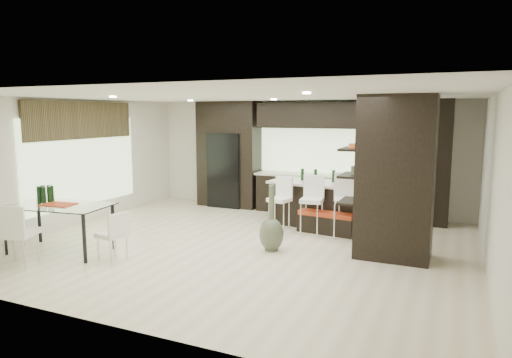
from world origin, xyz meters
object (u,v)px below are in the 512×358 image
at_px(stool_left, 279,209).
at_px(chair_near, 18,237).
at_px(stool_right, 346,213).
at_px(bench, 327,222).
at_px(dining_table, 60,228).
at_px(floor_vase, 272,218).
at_px(kitchen_island, 323,204).
at_px(chair_end, 112,238).
at_px(stool_mid, 312,211).

relative_size(stool_left, chair_near, 0.96).
bearing_deg(stool_right, bench, 130.62).
distance_m(bench, dining_table, 5.02).
bearing_deg(floor_vase, kitchen_island, 81.52).
bearing_deg(bench, kitchen_island, 122.62).
height_order(stool_right, chair_near, stool_right).
distance_m(stool_right, chair_end, 4.30).
relative_size(floor_vase, chair_end, 1.55).
bearing_deg(dining_table, chair_near, -98.25).
bearing_deg(stool_mid, bench, 36.56).
bearing_deg(stool_left, dining_table, -122.57).
height_order(stool_left, chair_near, chair_near).
bearing_deg(dining_table, stool_left, 36.34).
bearing_deg(chair_near, chair_end, 15.18).
distance_m(stool_right, dining_table, 5.21).
bearing_deg(dining_table, stool_mid, 30.23).
distance_m(bench, chair_near, 5.57).
distance_m(kitchen_island, dining_table, 5.19).
distance_m(stool_left, chair_near, 4.76).
bearing_deg(dining_table, bench, 30.47).
xyz_separation_m(stool_mid, chair_end, (-2.50, -2.90, -0.10)).
height_order(bench, chair_near, chair_near).
distance_m(stool_left, chair_end, 3.43).
xyz_separation_m(stool_mid, chair_near, (-3.65, -3.72, -0.01)).
relative_size(kitchen_island, bench, 1.95).
bearing_deg(kitchen_island, dining_table, -127.69).
relative_size(stool_mid, bench, 0.82).
distance_m(stool_right, bench, 0.58).
distance_m(stool_right, chair_near, 5.71).
bearing_deg(stool_left, chair_end, -108.92).
distance_m(dining_table, chair_end, 1.15).
bearing_deg(floor_vase, chair_end, -144.40).
xyz_separation_m(stool_mid, stool_right, (0.69, -0.02, 0.03)).
height_order(kitchen_island, floor_vase, floor_vase).
xyz_separation_m(kitchen_island, chair_end, (-2.50, -3.70, -0.09)).
height_order(floor_vase, chair_end, floor_vase).
relative_size(stool_left, stool_right, 0.88).
height_order(stool_right, bench, stool_right).
bearing_deg(chair_end, bench, -30.23).
bearing_deg(chair_end, dining_table, 101.13).
bearing_deg(dining_table, stool_right, 25.34).
height_order(stool_mid, dining_table, stool_mid).
bearing_deg(floor_vase, stool_right, 52.59).
height_order(kitchen_island, bench, kitchen_island).
height_order(stool_mid, stool_right, stool_right).
relative_size(kitchen_island, floor_vase, 1.94).
xyz_separation_m(stool_left, bench, (0.96, 0.22, -0.22)).
height_order(stool_right, chair_end, stool_right).
relative_size(stool_left, bench, 0.77).
relative_size(bench, dining_table, 0.67).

